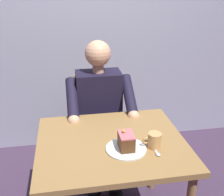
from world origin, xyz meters
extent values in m
cube|color=olive|center=(0.00, 0.00, 0.69)|extent=(0.92, 0.79, 0.04)
cylinder|color=olive|center=(-0.40, -0.34, 0.35)|extent=(0.05, 0.05, 0.69)
cylinder|color=olive|center=(0.40, -0.34, 0.35)|extent=(0.05, 0.05, 0.69)
cube|color=olive|center=(0.00, -0.63, 0.41)|extent=(0.42, 0.42, 0.04)
cube|color=olive|center=(0.00, -0.82, 0.66)|extent=(0.38, 0.04, 0.45)
cylinder|color=olive|center=(-0.18, -0.45, 0.21)|extent=(0.04, 0.04, 0.41)
cylinder|color=olive|center=(0.18, -0.45, 0.21)|extent=(0.04, 0.04, 0.41)
cylinder|color=olive|center=(-0.18, -0.81, 0.21)|extent=(0.04, 0.04, 0.41)
cylinder|color=olive|center=(0.18, -0.81, 0.21)|extent=(0.04, 0.04, 0.41)
cube|color=black|center=(0.00, -0.61, 0.70)|extent=(0.36, 0.22, 0.54)
sphere|color=#DBA67E|center=(0.00, -0.61, 1.12)|extent=(0.20, 0.20, 0.20)
cylinder|color=#DBA67E|center=(0.00, -0.61, 1.00)|extent=(0.09, 0.09, 0.06)
cylinder|color=black|center=(-0.22, -0.47, 0.82)|extent=(0.08, 0.33, 0.26)
sphere|color=#DBA67E|center=(-0.22, -0.31, 0.71)|extent=(0.09, 0.09, 0.09)
cylinder|color=black|center=(0.22, -0.47, 0.82)|extent=(0.08, 0.33, 0.26)
sphere|color=#DBA67E|center=(0.22, -0.31, 0.71)|extent=(0.09, 0.09, 0.09)
cylinder|color=#263030|center=(-0.09, -0.49, 0.41)|extent=(0.13, 0.38, 0.14)
cylinder|color=#263030|center=(0.09, -0.49, 0.41)|extent=(0.13, 0.38, 0.14)
cylinder|color=#263030|center=(-0.09, -0.31, 0.20)|extent=(0.11, 0.11, 0.39)
cube|color=black|center=(-0.09, -0.25, 0.03)|extent=(0.09, 0.22, 0.05)
cylinder|color=#263030|center=(0.09, -0.31, 0.20)|extent=(0.11, 0.11, 0.39)
cylinder|color=white|center=(-0.07, 0.11, 0.72)|extent=(0.24, 0.24, 0.01)
cube|color=brown|center=(-0.07, 0.11, 0.76)|extent=(0.08, 0.12, 0.09)
cube|color=#CD646D|center=(-0.07, 0.11, 0.81)|extent=(0.09, 0.12, 0.01)
sphere|color=gold|center=(-0.06, 0.09, 0.83)|extent=(0.02, 0.02, 0.02)
cylinder|color=tan|center=(-0.24, 0.11, 0.76)|extent=(0.08, 0.08, 0.09)
torus|color=tan|center=(-0.19, 0.11, 0.76)|extent=(0.05, 0.01, 0.05)
cylinder|color=black|center=(-0.24, 0.11, 0.80)|extent=(0.07, 0.07, 0.01)
cube|color=silver|center=(-0.24, 0.12, 0.71)|extent=(0.02, 0.11, 0.01)
ellipsoid|color=silver|center=(-0.24, 0.19, 0.72)|extent=(0.03, 0.04, 0.01)
camera|label=1|loc=(0.25, 1.47, 1.64)|focal=44.37mm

